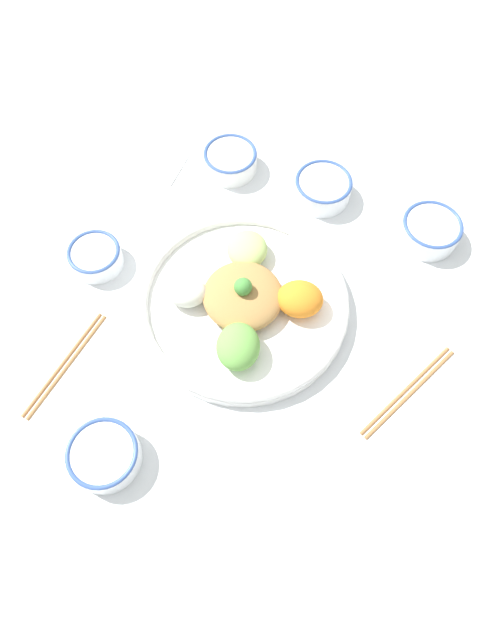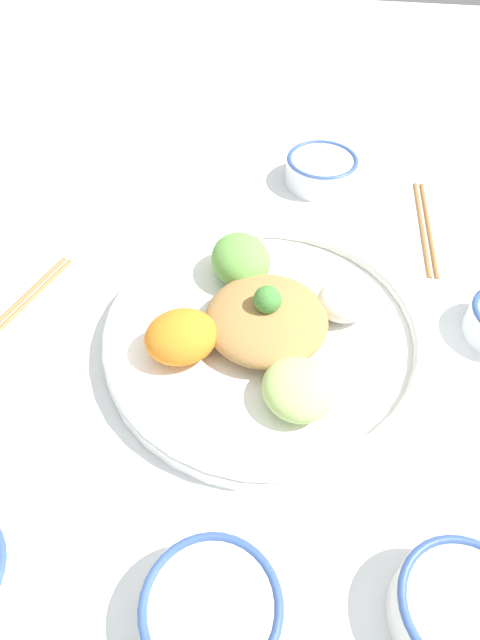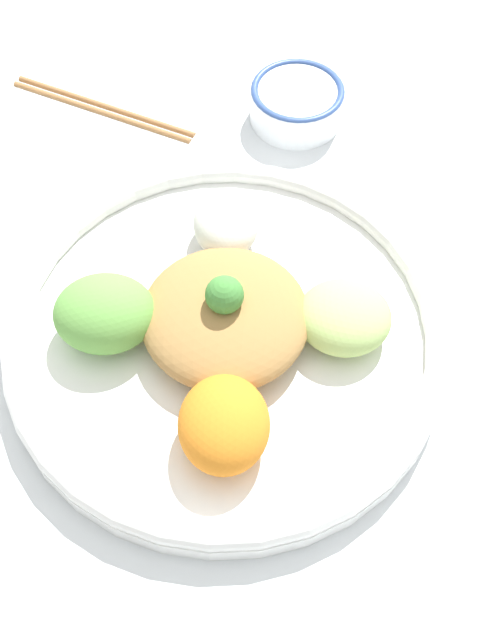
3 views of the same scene
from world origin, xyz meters
TOP-DOWN VIEW (x-y plane):
  - ground_plane at (0.00, 0.00)m, footprint 2.40×2.40m
  - salad_platter at (0.01, -0.03)m, footprint 0.38×0.38m
  - sauce_bowl_red at (0.29, 0.16)m, footprint 0.11×0.11m
  - rice_bowl_blue at (-0.33, 0.02)m, footprint 0.11×0.11m
  - sauce_bowl_dark at (0.32, -0.04)m, footprint 0.11×0.11m
  - chopsticks_pair_near at (0.01, -0.35)m, footprint 0.22×0.08m
  - chopsticks_pair_far at (-0.24, 0.18)m, footprint 0.22×0.02m
  - serving_spoon_extra at (-0.30, -0.20)m, footprint 0.04×0.13m

SIDE VIEW (x-z plane):
  - ground_plane at x=0.00m, z-range 0.00..0.00m
  - serving_spoon_extra at x=-0.30m, z-range 0.00..0.01m
  - chopsticks_pair_near at x=0.01m, z-range 0.00..0.01m
  - chopsticks_pair_far at x=-0.24m, z-range 0.00..0.01m
  - salad_platter at x=0.01m, z-range -0.02..0.07m
  - rice_bowl_blue at x=-0.33m, z-range 0.00..0.05m
  - sauce_bowl_red at x=0.29m, z-range 0.00..0.05m
  - sauce_bowl_dark at x=0.32m, z-range 0.00..0.05m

